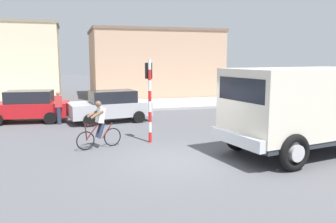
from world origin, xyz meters
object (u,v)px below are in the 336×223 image
Objects in this scene: truck_foreground at (302,105)px; car_white_mid at (111,106)px; pedestrian_near_kerb at (59,107)px; cyclist at (99,125)px; car_red_near at (28,106)px; car_far_side at (266,105)px; traffic_light_pole at (149,89)px.

car_white_mid is at bearing 124.95° from truck_foreground.
car_white_mid is 2.54m from pedestrian_near_kerb.
cyclist reaches higher than car_white_mid.
car_far_side is (11.84, -2.94, 0.00)m from car_red_near.
traffic_light_pole is at bearing -54.05° from pedestrian_near_kerb.
cyclist is at bearing -101.21° from car_white_mid.
car_far_side is at bearing 23.04° from traffic_light_pole.
pedestrian_near_kerb is at bearing 135.54° from truck_foreground.
car_far_side is 2.65× the size of pedestrian_near_kerb.
car_red_near is 0.99× the size of car_white_mid.
truck_foreground is 3.56× the size of pedestrian_near_kerb.
car_white_mid is 0.98× the size of car_far_side.
cyclist is 1.06× the size of pedestrian_near_kerb.
car_white_mid and car_far_side have the same top height.
car_white_mid is at bearing 101.10° from traffic_light_pole.
car_red_near is (-9.50, 8.90, -0.85)m from truck_foreground.
cyclist reaches higher than car_red_near.
traffic_light_pole is (1.95, 0.40, 1.20)m from cyclist.
pedestrian_near_kerb is (-10.32, 1.86, 0.03)m from car_far_side.
truck_foreground is 1.39× the size of car_red_near.
car_red_near and car_white_mid have the same top height.
car_far_side is (2.35, 5.97, -0.85)m from truck_foreground.
traffic_light_pole is at bearing 11.70° from cyclist.
traffic_light_pole reaches higher than car_red_near.
truck_foreground is 5.46m from traffic_light_pole.
pedestrian_near_kerb is (1.52, -1.07, 0.03)m from car_red_near.
truck_foreground reaches higher than pedestrian_near_kerb.
pedestrian_near_kerb is at bearing 106.33° from cyclist.
cyclist is 5.24m from car_white_mid.
car_white_mid is (-0.93, 4.74, -1.25)m from traffic_light_pole.
traffic_light_pole is at bearing -78.90° from car_white_mid.
traffic_light_pole reaches higher than cyclist.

